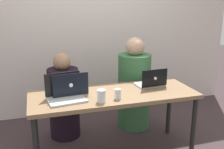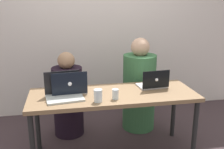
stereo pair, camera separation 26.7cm
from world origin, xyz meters
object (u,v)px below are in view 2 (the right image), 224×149
(water_glass_center, at_px, (115,95))
(water_glass_left, at_px, (98,96))
(laptop_front_left, at_px, (64,92))
(person_on_right, at_px, (139,89))
(person_on_left, at_px, (68,99))
(laptop_back_right, at_px, (153,84))
(laptop_back_left, at_px, (69,88))

(water_glass_center, xyz_separation_m, water_glass_left, (-0.17, -0.04, 0.01))
(laptop_front_left, height_order, water_glass_center, laptop_front_left)
(person_on_right, bearing_deg, person_on_left, -9.77)
(person_on_right, height_order, laptop_back_right, person_on_right)
(person_on_right, relative_size, water_glass_center, 11.98)
(laptop_front_left, xyz_separation_m, laptop_back_left, (0.05, 0.11, -0.00))
(water_glass_center, height_order, water_glass_left, water_glass_left)
(person_on_left, height_order, person_on_right, person_on_right)
(laptop_front_left, height_order, laptop_back_left, laptop_front_left)
(laptop_back_left, distance_m, water_glass_left, 0.38)
(water_glass_center, distance_m, water_glass_left, 0.17)
(water_glass_left, bearing_deg, laptop_back_right, 24.68)
(person_on_left, height_order, laptop_front_left, person_on_left)
(laptop_back_right, bearing_deg, laptop_back_left, -4.31)
(person_on_right, distance_m, water_glass_left, 1.02)
(laptop_front_left, bearing_deg, water_glass_center, -23.48)
(laptop_front_left, distance_m, water_glass_left, 0.35)
(laptop_back_left, xyz_separation_m, water_glass_center, (0.43, -0.25, -0.01))
(person_on_left, bearing_deg, water_glass_left, 108.82)
(laptop_back_left, xyz_separation_m, laptop_back_right, (0.90, 0.01, -0.01))
(person_on_right, bearing_deg, laptop_back_right, 81.45)
(laptop_back_left, xyz_separation_m, water_glass_left, (0.26, -0.28, 0.00))
(laptop_front_left, bearing_deg, water_glass_left, -36.57)
(laptop_back_right, xyz_separation_m, water_glass_left, (-0.64, -0.29, 0.01))
(person_on_right, height_order, water_glass_center, person_on_right)
(laptop_back_left, bearing_deg, laptop_front_left, 59.99)
(laptop_back_right, relative_size, water_glass_center, 3.24)
(person_on_left, distance_m, laptop_back_left, 0.57)
(laptop_back_left, distance_m, laptop_back_right, 0.90)
(person_on_left, bearing_deg, water_glass_center, 120.53)
(water_glass_left, bearing_deg, person_on_left, 109.13)
(water_glass_left, bearing_deg, person_on_right, 50.60)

